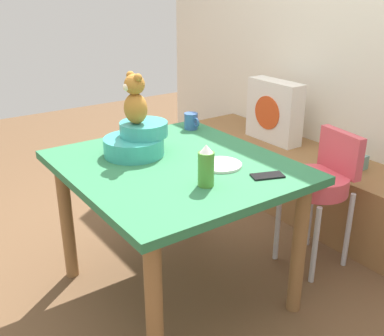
{
  "coord_description": "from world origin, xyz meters",
  "views": [
    {
      "loc": [
        1.71,
        -1.11,
        1.54
      ],
      "look_at": [
        0.0,
        0.1,
        0.69
      ],
      "focal_mm": 42.75,
      "sensor_mm": 36.0,
      "label": 1
    }
  ],
  "objects": [
    {
      "name": "teddy_bear",
      "position": [
        -0.21,
        -0.09,
        1.02
      ],
      "size": [
        0.13,
        0.12,
        0.25
      ],
      "color": "#AE722B",
      "rests_on": "infant_seat_teal"
    },
    {
      "name": "ground_plane",
      "position": [
        0.0,
        0.0,
        0.0
      ],
      "size": [
        8.0,
        8.0,
        0.0
      ],
      "primitive_type": "plane",
      "color": "brown"
    },
    {
      "name": "book_stack",
      "position": [
        0.09,
        1.24,
        0.5
      ],
      "size": [
        0.2,
        0.14,
        0.09
      ],
      "primitive_type": "cube",
      "color": "gray",
      "rests_on": "window_bench"
    },
    {
      "name": "pillow_floral_left",
      "position": [
        -0.56,
        1.22,
        0.68
      ],
      "size": [
        0.44,
        0.15,
        0.44
      ],
      "color": "white",
      "rests_on": "window_bench"
    },
    {
      "name": "ketchup_bottle",
      "position": [
        0.3,
        -0.04,
        0.83
      ],
      "size": [
        0.07,
        0.07,
        0.18
      ],
      "color": "#4C8C33",
      "rests_on": "dining_table"
    },
    {
      "name": "back_wall",
      "position": [
        0.0,
        1.51,
        1.3
      ],
      "size": [
        4.4,
        0.1,
        2.6
      ],
      "primitive_type": "cube",
      "color": "silver",
      "rests_on": "ground_plane"
    },
    {
      "name": "cell_phone",
      "position": [
        0.38,
        0.25,
        0.74
      ],
      "size": [
        0.12,
        0.16,
        0.01
      ],
      "primitive_type": "cube",
      "rotation": [
        0.0,
        0.0,
        2.78
      ],
      "color": "black",
      "rests_on": "dining_table"
    },
    {
      "name": "infant_seat_teal",
      "position": [
        -0.21,
        -0.09,
        0.81
      ],
      "size": [
        0.3,
        0.33,
        0.16
      ],
      "color": "teal",
      "rests_on": "dining_table"
    },
    {
      "name": "dinner_plate_near",
      "position": [
        0.16,
        0.15,
        0.75
      ],
      "size": [
        0.2,
        0.2,
        0.01
      ],
      "primitive_type": "cylinder",
      "color": "white",
      "rests_on": "dining_table"
    },
    {
      "name": "window_bench",
      "position": [
        0.0,
        1.24,
        0.23
      ],
      "size": [
        2.6,
        0.44,
        0.46
      ],
      "primitive_type": "cube",
      "color": "olive",
      "rests_on": "ground_plane"
    },
    {
      "name": "dining_table",
      "position": [
        0.0,
        0.0,
        0.63
      ],
      "size": [
        1.1,
        0.99,
        0.74
      ],
      "color": "#2D7247",
      "rests_on": "ground_plane"
    },
    {
      "name": "highchair",
      "position": [
        0.23,
        0.81,
        0.52
      ],
      "size": [
        0.37,
        0.49,
        0.79
      ],
      "color": "#D84C59",
      "rests_on": "ground_plane"
    },
    {
      "name": "coffee_mug",
      "position": [
        -0.4,
        0.38,
        0.79
      ],
      "size": [
        0.12,
        0.08,
        0.09
      ],
      "color": "#335999",
      "rests_on": "dining_table"
    }
  ]
}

